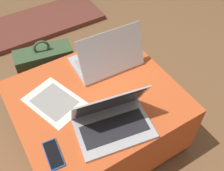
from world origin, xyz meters
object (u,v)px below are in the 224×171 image
object	(u,v)px
laptop_near	(112,120)
backpack	(48,73)
laptop_far	(107,58)
paper_sheet	(54,102)
cell_phone	(53,154)

from	to	relation	value
laptop_near	backpack	world-z (taller)	laptop_near
laptop_far	paper_sheet	bearing A→B (deg)	16.64
laptop_near	paper_sheet	xyz separation A→B (m)	(-0.18, 0.28, -0.05)
cell_phone	laptop_near	bearing A→B (deg)	-175.71
laptop_near	paper_sheet	world-z (taller)	laptop_near
laptop_far	backpack	size ratio (longest dim) A/B	0.81
laptop_near	cell_phone	world-z (taller)	laptop_near
laptop_near	cell_phone	distance (m)	0.30
backpack	paper_sheet	xyz separation A→B (m)	(-0.10, -0.42, 0.21)
laptop_far	laptop_near	bearing A→B (deg)	65.14
laptop_near	cell_phone	bearing A→B (deg)	-170.87
backpack	paper_sheet	distance (m)	0.48
laptop_far	cell_phone	xyz separation A→B (m)	(-0.50, -0.37, -0.05)
laptop_far	paper_sheet	xyz separation A→B (m)	(-0.38, -0.09, -0.05)
backpack	laptop_far	bearing A→B (deg)	139.76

